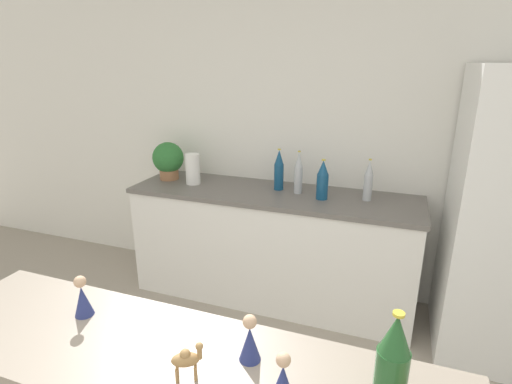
{
  "coord_description": "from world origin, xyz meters",
  "views": [
    {
      "loc": [
        0.6,
        -0.35,
        1.84
      ],
      "look_at": [
        -0.06,
        1.45,
        1.21
      ],
      "focal_mm": 28.0,
      "sensor_mm": 36.0,
      "label": 1
    }
  ],
  "objects": [
    {
      "name": "wise_man_figurine_blue",
      "position": [
        0.37,
        0.48,
        1.04
      ],
      "size": [
        0.06,
        0.06,
        0.15
      ],
      "color": "navy",
      "rests_on": "bar_counter"
    },
    {
      "name": "wise_man_figurine_purple",
      "position": [
        0.24,
        0.59,
        1.04
      ],
      "size": [
        0.07,
        0.07,
        0.16
      ],
      "color": "navy",
      "rests_on": "bar_counter"
    },
    {
      "name": "potted_plant",
      "position": [
        -1.2,
        2.44,
        1.07
      ],
      "size": [
        0.26,
        0.26,
        0.31
      ],
      "color": "#9E6B47",
      "rests_on": "back_counter"
    },
    {
      "name": "wise_man_figurine_crimson",
      "position": [
        -0.41,
        0.6,
        1.04
      ],
      "size": [
        0.07,
        0.07,
        0.16
      ],
      "color": "navy",
      "rests_on": "bar_counter"
    },
    {
      "name": "paper_towel_roll",
      "position": [
        -0.94,
        2.39,
        1.02
      ],
      "size": [
        0.12,
        0.12,
        0.25
      ],
      "color": "white",
      "rests_on": "back_counter"
    },
    {
      "name": "camel_figurine",
      "position": [
        0.09,
        0.46,
        1.04
      ],
      "size": [
        0.09,
        0.08,
        0.12
      ],
      "color": "#A87F4C",
      "rests_on": "bar_counter"
    },
    {
      "name": "back_bottle_0",
      "position": [
        -0.08,
        2.44,
        1.05
      ],
      "size": [
        0.06,
        0.06,
        0.32
      ],
      "color": "#B2B7BC",
      "rests_on": "back_counter"
    },
    {
      "name": "back_counter",
      "position": [
        -0.27,
        2.4,
        0.45
      ],
      "size": [
        2.2,
        0.63,
        0.9
      ],
      "color": "white",
      "rests_on": "ground_plane"
    },
    {
      "name": "back_bottle_2",
      "position": [
        -0.25,
        2.48,
        1.05
      ],
      "size": [
        0.07,
        0.07,
        0.32
      ],
      "color": "navy",
      "rests_on": "back_counter"
    },
    {
      "name": "back_bottle_1",
      "position": [
        0.42,
        2.45,
        1.04
      ],
      "size": [
        0.06,
        0.06,
        0.3
      ],
      "color": "#B2B7BC",
      "rests_on": "back_counter"
    },
    {
      "name": "wine_bottle",
      "position": [
        0.64,
        0.53,
        1.11
      ],
      "size": [
        0.08,
        0.08,
        0.3
      ],
      "color": "#235628",
      "rests_on": "bar_counter"
    },
    {
      "name": "back_bottle_3",
      "position": [
        0.11,
        2.37,
        1.04
      ],
      "size": [
        0.08,
        0.08,
        0.29
      ],
      "color": "navy",
      "rests_on": "back_counter"
    },
    {
      "name": "wall_back",
      "position": [
        0.0,
        2.73,
        1.27
      ],
      "size": [
        8.0,
        0.06,
        2.55
      ],
      "color": "white",
      "rests_on": "ground_plane"
    }
  ]
}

